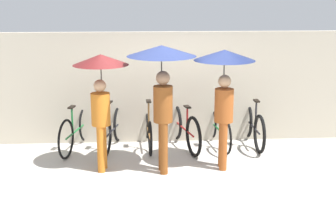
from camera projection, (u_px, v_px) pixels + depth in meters
ground_plane at (172, 179)px, 7.64m from camera, size 30.00×30.00×0.00m
back_wall at (165, 87)px, 9.38m from camera, size 11.48×0.12×2.22m
parked_bicycle_0 at (77, 130)px, 9.04m from camera, size 0.56×1.80×0.97m
parked_bicycle_1 at (113, 129)px, 9.06m from camera, size 0.53×1.69×1.11m
parked_bicycle_2 at (148, 129)px, 9.18m from camera, size 0.44×1.68×1.10m
parked_bicycle_3 at (184, 128)px, 9.14m from camera, size 0.59×1.83×1.04m
parked_bicycle_4 at (218, 128)px, 9.25m from camera, size 0.44×1.69×1.06m
parked_bicycle_5 at (253, 126)px, 9.30m from camera, size 0.44×1.74×1.09m
pedestrian_leading at (101, 81)px, 7.77m from camera, size 0.94×0.94×1.98m
pedestrian_center at (162, 70)px, 7.65m from camera, size 1.15×1.15×2.14m
pedestrian_trailing at (224, 75)px, 7.84m from camera, size 1.04×1.04×2.05m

